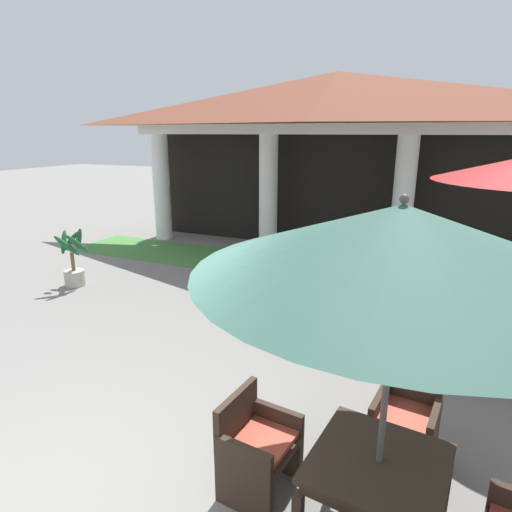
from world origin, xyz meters
name	(u,v)px	position (x,y,z in m)	size (l,w,h in m)	color
background_pavilion	(336,116)	(0.00, 8.37, 3.32)	(10.94, 3.05, 4.26)	white
lawn_strip	(315,271)	(0.00, 7.04, 0.00)	(12.74, 1.84, 0.01)	#47843D
patio_table_near_foreground	(378,472)	(2.22, 0.90, 0.63)	(1.03, 1.03, 0.73)	#38281E
patio_umbrella_near_foreground	(400,244)	(2.22, 0.90, 2.32)	(2.57, 2.57, 2.63)	#2D2D2D
patio_chair_near_foreground_west	(257,447)	(1.22, 1.02, 0.41)	(0.60, 0.67, 0.86)	#38281E
patio_chair_near_foreground_north	(405,421)	(2.34, 1.90, 0.40)	(0.61, 0.64, 0.84)	#38281E
patio_chair_mid_left_west	(438,321)	(2.56, 4.33, 0.42)	(0.67, 0.64, 0.90)	#38281E
potted_palm_left_edge	(74,265)	(-4.16, 4.23, 0.43)	(0.63, 0.64, 1.20)	#B2AD9E
terracotta_urn	(285,281)	(-0.25, 5.77, 0.15)	(0.31, 0.31, 0.37)	#9E5633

